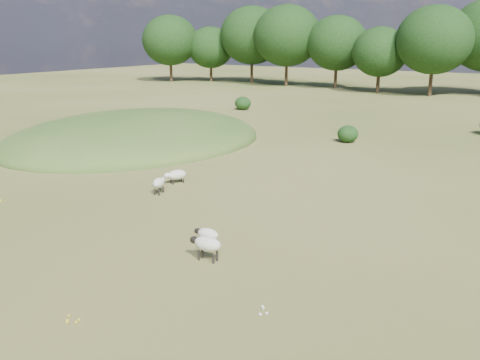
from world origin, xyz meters
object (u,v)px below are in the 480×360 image
object	(u,v)px
sheep_3	(207,234)
sheep_0	(176,175)
sheep_1	(159,183)
sheep_2	(207,244)

from	to	relation	value
sheep_3	sheep_0	bearing A→B (deg)	-45.38
sheep_1	sheep_3	world-z (taller)	sheep_1
sheep_0	sheep_1	bearing A→B (deg)	40.49
sheep_3	sheep_2	bearing A→B (deg)	123.52
sheep_1	sheep_2	size ratio (longest dim) A/B	0.93
sheep_1	sheep_3	bearing A→B (deg)	-142.71
sheep_1	sheep_2	xyz separation A→B (m)	(6.48, -5.00, 0.05)
sheep_0	sheep_2	xyz separation A→B (m)	(7.00, -6.88, 0.16)
sheep_0	sheep_1	distance (m)	1.96
sheep_0	sheep_3	bearing A→B (deg)	72.34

